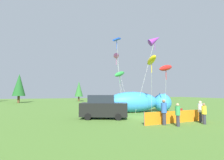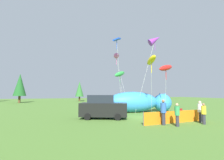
% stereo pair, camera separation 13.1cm
% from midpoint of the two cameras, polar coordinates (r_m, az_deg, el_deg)
% --- Properties ---
extents(ground_plane, '(120.00, 120.00, 0.00)m').
position_cam_midpoint_polar(ground_plane, '(17.28, 9.88, -12.07)').
color(ground_plane, '#4C752D').
extents(parked_car, '(4.62, 3.32, 2.18)m').
position_cam_midpoint_polar(parked_car, '(16.34, -2.70, -8.86)').
color(parked_car, black).
rests_on(parked_car, ground).
extents(folding_chair, '(0.55, 0.55, 0.91)m').
position_cam_midpoint_polar(folding_chair, '(17.78, 21.81, -9.82)').
color(folding_chair, maroon).
rests_on(folding_chair, ground).
extents(inflatable_cat, '(8.44, 3.42, 2.50)m').
position_cam_midpoint_polar(inflatable_cat, '(21.94, 8.87, -7.34)').
color(inflatable_cat, '#338CD8').
rests_on(inflatable_cat, ground).
extents(safety_fence, '(6.25, 0.37, 1.04)m').
position_cam_midpoint_polar(safety_fence, '(15.17, 20.49, -11.19)').
color(safety_fence, orange).
rests_on(safety_fence, ground).
extents(spectator_in_green_shirt, '(0.38, 0.38, 1.73)m').
position_cam_midpoint_polar(spectator_in_green_shirt, '(16.07, 27.04, -8.90)').
color(spectator_in_green_shirt, '#2D2D38').
rests_on(spectator_in_green_shirt, ground).
extents(spectator_in_white_shirt, '(0.41, 0.41, 1.89)m').
position_cam_midpoint_polar(spectator_in_white_shirt, '(13.78, 16.70, -9.69)').
color(spectator_in_white_shirt, '#2D2D38').
rests_on(spectator_in_white_shirt, ground).
extents(spectator_in_red_shirt, '(0.35, 0.35, 1.61)m').
position_cam_midpoint_polar(spectator_in_red_shirt, '(15.26, 27.98, -9.41)').
color(spectator_in_red_shirt, '#2D2D38').
rests_on(spectator_in_red_shirt, ground).
extents(spectator_in_black_shirt, '(0.36, 0.36, 1.64)m').
position_cam_midpoint_polar(spectator_in_black_shirt, '(13.55, 20.77, -10.27)').
color(spectator_in_black_shirt, '#2D2D38').
rests_on(spectator_in_black_shirt, ground).
extents(kite_red_lizard, '(2.87, 2.14, 5.73)m').
position_cam_midpoint_polar(kite_red_lizard, '(20.22, 17.35, 3.79)').
color(kite_red_lizard, silver).
rests_on(kite_red_lizard, ground).
extents(kite_purple_delta, '(3.55, 1.32, 9.67)m').
position_cam_midpoint_polar(kite_purple_delta, '(22.69, 13.96, 12.55)').
color(kite_purple_delta, silver).
rests_on(kite_purple_delta, ground).
extents(kite_blue_box, '(2.01, 2.21, 9.55)m').
position_cam_midpoint_polar(kite_blue_box, '(23.16, 1.76, 12.61)').
color(kite_blue_box, silver).
rests_on(kite_blue_box, ground).
extents(kite_green_fish, '(2.75, 2.68, 5.62)m').
position_cam_midpoint_polar(kite_green_fish, '(23.84, 2.74, 1.99)').
color(kite_green_fish, silver).
rests_on(kite_green_fish, ground).
extents(kite_pink_octopus, '(1.80, 0.77, 7.97)m').
position_cam_midpoint_polar(kite_pink_octopus, '(24.83, 1.60, 7.82)').
color(kite_pink_octopus, silver).
rests_on(kite_pink_octopus, ground).
extents(kite_yellow_hero, '(1.89, 3.19, 6.35)m').
position_cam_midpoint_polar(kite_yellow_hero, '(18.48, 12.92, 6.28)').
color(kite_yellow_hero, silver).
rests_on(kite_yellow_hero, ground).
extents(horizon_tree_east, '(2.83, 2.83, 6.76)m').
position_cam_midpoint_polar(horizon_tree_east, '(45.98, -27.79, -1.44)').
color(horizon_tree_east, brown).
rests_on(horizon_tree_east, ground).
extents(horizon_tree_west, '(2.28, 2.28, 5.44)m').
position_cam_midpoint_polar(horizon_tree_west, '(48.87, -10.49, -2.93)').
color(horizon_tree_west, brown).
rests_on(horizon_tree_west, ground).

